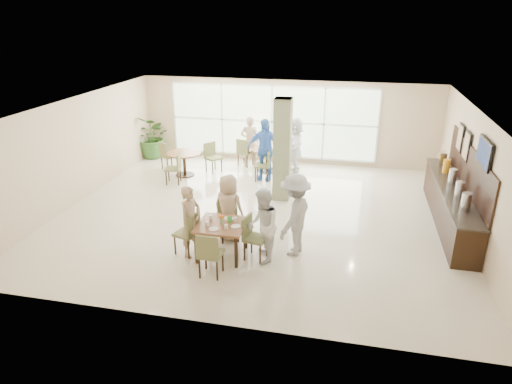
% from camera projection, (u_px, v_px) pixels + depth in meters
% --- Properties ---
extents(ground, '(10.00, 10.00, 0.00)m').
position_uv_depth(ground, '(258.00, 214.00, 11.80)').
color(ground, beige).
rests_on(ground, ground).
extents(room_shell, '(10.00, 10.00, 10.00)m').
position_uv_depth(room_shell, '(259.00, 151.00, 11.16)').
color(room_shell, white).
rests_on(room_shell, ground).
extents(window_bank, '(7.00, 0.04, 7.00)m').
position_uv_depth(window_bank, '(272.00, 122.00, 15.42)').
color(window_bank, silver).
rests_on(window_bank, ground).
extents(column, '(0.45, 0.45, 2.80)m').
position_uv_depth(column, '(282.00, 150.00, 12.29)').
color(column, '#616C4B').
rests_on(column, ground).
extents(main_table, '(1.00, 1.00, 0.75)m').
position_uv_depth(main_table, '(222.00, 228.00, 9.57)').
color(main_table, brown).
rests_on(main_table, ground).
extents(round_table_left, '(1.07, 1.07, 0.75)m').
position_uv_depth(round_table_left, '(184.00, 158.00, 14.37)').
color(round_table_left, brown).
rests_on(round_table_left, ground).
extents(round_table_right, '(1.08, 1.08, 0.75)m').
position_uv_depth(round_table_right, '(267.00, 154.00, 14.78)').
color(round_table_right, brown).
rests_on(round_table_right, ground).
extents(chairs_main_table, '(2.05, 2.07, 0.95)m').
position_uv_depth(chairs_main_table, '(221.00, 236.00, 9.63)').
color(chairs_main_table, olive).
rests_on(chairs_main_table, ground).
extents(chairs_table_left, '(2.13, 1.86, 0.95)m').
position_uv_depth(chairs_table_left, '(185.00, 160.00, 14.45)').
color(chairs_table_left, olive).
rests_on(chairs_table_left, ground).
extents(chairs_table_right, '(2.08, 1.85, 0.95)m').
position_uv_depth(chairs_table_right, '(266.00, 157.00, 14.79)').
color(chairs_table_right, olive).
rests_on(chairs_table_right, ground).
extents(tabletop_clutter, '(0.75, 0.76, 0.21)m').
position_uv_depth(tabletop_clutter, '(222.00, 221.00, 9.50)').
color(tabletop_clutter, white).
rests_on(tabletop_clutter, main_table).
extents(buffet_counter, '(0.64, 4.70, 1.95)m').
position_uv_depth(buffet_counter, '(451.00, 202.00, 11.11)').
color(buffet_counter, black).
rests_on(buffet_counter, ground).
extents(wall_tv, '(0.06, 1.00, 0.58)m').
position_uv_depth(wall_tv, '(485.00, 153.00, 9.47)').
color(wall_tv, black).
rests_on(wall_tv, ground).
extents(framed_art_a, '(0.05, 0.55, 0.70)m').
position_uv_depth(framed_art_a, '(467.00, 146.00, 11.03)').
color(framed_art_a, black).
rests_on(framed_art_a, ground).
extents(framed_art_b, '(0.05, 0.55, 0.70)m').
position_uv_depth(framed_art_b, '(460.00, 138.00, 11.75)').
color(framed_art_b, black).
rests_on(framed_art_b, ground).
extents(potted_plant, '(1.79, 1.79, 1.53)m').
position_uv_depth(potted_plant, '(153.00, 137.00, 16.05)').
color(potted_plant, '#2F5B24').
rests_on(potted_plant, ground).
extents(teen_left, '(0.54, 0.66, 1.56)m').
position_uv_depth(teen_left, '(191.00, 221.00, 9.57)').
color(teen_left, tan).
rests_on(teen_left, ground).
extents(teen_far, '(0.84, 0.59, 1.55)m').
position_uv_depth(teen_far, '(229.00, 207.00, 10.26)').
color(teen_far, tan).
rests_on(teen_far, ground).
extents(teen_right, '(0.78, 0.90, 1.60)m').
position_uv_depth(teen_right, '(263.00, 226.00, 9.32)').
color(teen_right, white).
rests_on(teen_right, ground).
extents(teen_standing, '(0.95, 1.30, 1.80)m').
position_uv_depth(teen_standing, '(295.00, 215.00, 9.59)').
color(teen_standing, '#A2A3A5').
rests_on(teen_standing, ground).
extents(adult_a, '(1.19, 0.78, 1.91)m').
position_uv_depth(adult_a, '(264.00, 149.00, 13.90)').
color(adult_a, '#467ED4').
rests_on(adult_a, ground).
extents(adult_b, '(0.83, 1.72, 1.81)m').
position_uv_depth(adult_b, '(295.00, 146.00, 14.48)').
color(adult_b, white).
rests_on(adult_b, ground).
extents(adult_standing, '(0.68, 0.51, 1.71)m').
position_uv_depth(adult_standing, '(250.00, 142.00, 15.10)').
color(adult_standing, tan).
rests_on(adult_standing, ground).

